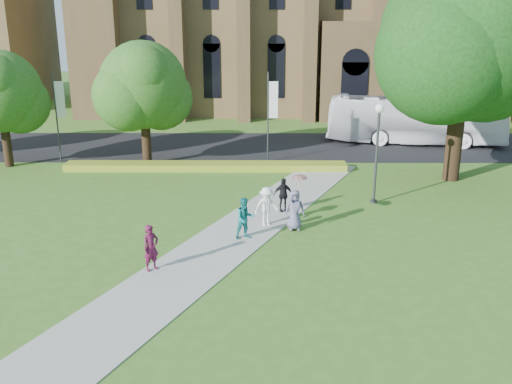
{
  "coord_description": "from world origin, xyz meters",
  "views": [
    {
      "loc": [
        1.43,
        -22.2,
        9.52
      ],
      "look_at": [
        1.28,
        3.24,
        1.6
      ],
      "focal_mm": 40.0,
      "sensor_mm": 36.0,
      "label": 1
    }
  ],
  "objects_px": {
    "large_tree": "(465,36)",
    "tour_coach": "(415,120)",
    "streetlamp": "(377,142)",
    "pedestrian_0": "(151,248)"
  },
  "relations": [
    {
      "from": "large_tree",
      "to": "tour_coach",
      "type": "bearing_deg",
      "value": 88.19
    },
    {
      "from": "large_tree",
      "to": "tour_coach",
      "type": "distance_m",
      "value": 12.02
    },
    {
      "from": "large_tree",
      "to": "pedestrian_0",
      "type": "relative_size",
      "value": 7.18
    },
    {
      "from": "tour_coach",
      "to": "pedestrian_0",
      "type": "distance_m",
      "value": 28.1
    },
    {
      "from": "streetlamp",
      "to": "pedestrian_0",
      "type": "height_order",
      "value": "streetlamp"
    },
    {
      "from": "streetlamp",
      "to": "pedestrian_0",
      "type": "relative_size",
      "value": 2.85
    },
    {
      "from": "pedestrian_0",
      "to": "streetlamp",
      "type": "bearing_deg",
      "value": -4.04
    },
    {
      "from": "large_tree",
      "to": "tour_coach",
      "type": "relative_size",
      "value": 1.0
    },
    {
      "from": "large_tree",
      "to": "pedestrian_0",
      "type": "bearing_deg",
      "value": -140.54
    },
    {
      "from": "large_tree",
      "to": "pedestrian_0",
      "type": "distance_m",
      "value": 21.68
    }
  ]
}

